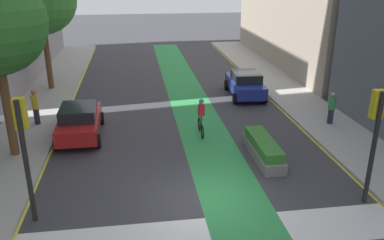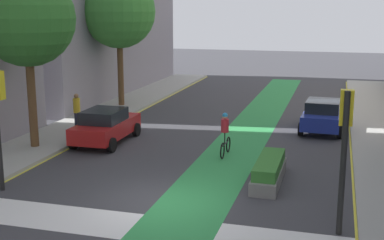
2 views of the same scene
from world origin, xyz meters
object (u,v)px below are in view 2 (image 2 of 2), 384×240
traffic_signal_near_right (345,134)px  street_tree_far (119,12)px  cyclist_in_lane (225,133)px  street_tree_near (27,19)px  median_planter (269,171)px  car_blue_right_far (323,115)px  car_red_left_far (106,126)px  pedestrian_sidewalk_left_a (77,111)px

traffic_signal_near_right → street_tree_far: size_ratio=0.50×
cyclist_in_lane → traffic_signal_near_right: bearing=-54.6°
traffic_signal_near_right → street_tree_far: (-13.11, 15.38, 3.02)m
street_tree_near → street_tree_far: (-0.27, 10.11, 0.20)m
street_tree_far → median_planter: street_tree_far is taller
car_blue_right_far → traffic_signal_near_right: bearing=-86.0°
street_tree_near → median_planter: bearing=-8.6°
car_red_left_far → car_blue_right_far: size_ratio=0.99×
car_red_left_far → car_blue_right_far: bearing=28.5°
street_tree_far → street_tree_near: bearing=-88.5°
street_tree_near → car_red_left_far: bearing=36.9°
car_blue_right_far → street_tree_far: (-12.24, 3.08, 5.01)m
traffic_signal_near_right → car_red_left_far: bearing=145.3°
traffic_signal_near_right → car_blue_right_far: traffic_signal_near_right is taller
car_red_left_far → street_tree_near: size_ratio=0.56×
traffic_signal_near_right → street_tree_near: 14.17m
cyclist_in_lane → median_planter: size_ratio=0.54×
traffic_signal_near_right → pedestrian_sidewalk_left_a: size_ratio=2.24×
car_red_left_far → traffic_signal_near_right: bearing=-34.7°
traffic_signal_near_right → car_blue_right_far: bearing=94.0°
car_blue_right_far → street_tree_near: size_ratio=0.57×
car_red_left_far → cyclist_in_lane: size_ratio=2.28×
cyclist_in_lane → car_red_left_far: bearing=173.4°
car_blue_right_far → median_planter: car_blue_right_far is taller
car_red_left_far → street_tree_near: (-2.51, -1.88, 4.81)m
cyclist_in_lane → street_tree_near: bearing=-171.5°
cyclist_in_lane → pedestrian_sidewalk_left_a: (-8.02, 2.30, 0.09)m
car_blue_right_far → median_planter: (-1.56, -8.60, -0.40)m
traffic_signal_near_right → pedestrian_sidewalk_left_a: bearing=145.2°
car_blue_right_far → street_tree_far: bearing=165.9°
street_tree_far → median_planter: size_ratio=2.29×
car_red_left_far → car_blue_right_far: (9.46, 5.14, 0.00)m
pedestrian_sidewalk_left_a → car_blue_right_far: bearing=16.6°
car_red_left_far → street_tree_far: (-2.78, 8.22, 5.01)m
street_tree_far → pedestrian_sidewalk_left_a: bearing=-85.9°
traffic_signal_near_right → pedestrian_sidewalk_left_a: traffic_signal_near_right is taller
car_red_left_far → street_tree_near: bearing=-143.1°
cyclist_in_lane → street_tree_far: size_ratio=0.24×
cyclist_in_lane → pedestrian_sidewalk_left_a: 8.34m
cyclist_in_lane → street_tree_far: bearing=133.7°
traffic_signal_near_right → street_tree_far: 20.43m
car_blue_right_far → cyclist_in_lane: size_ratio=2.31×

